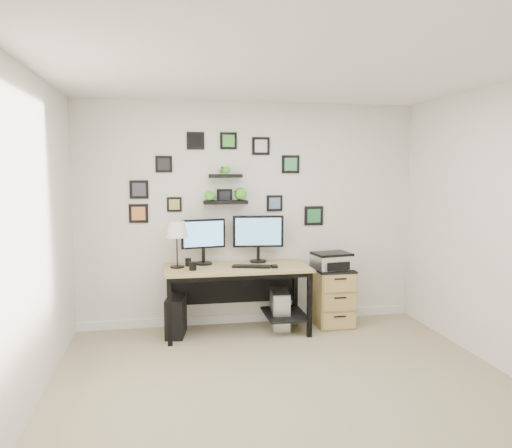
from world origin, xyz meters
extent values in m
plane|color=tan|center=(0.00, 0.00, 0.00)|extent=(4.00, 4.00, 0.00)
plane|color=white|center=(0.00, 0.00, 2.60)|extent=(4.00, 4.00, 0.00)
plane|color=silver|center=(0.00, 2.00, 1.30)|extent=(4.00, 0.00, 4.00)
plane|color=silver|center=(0.00, -2.00, 1.30)|extent=(4.00, 0.00, 4.00)
plane|color=silver|center=(-2.00, 0.00, 1.30)|extent=(0.00, 4.00, 4.00)
cube|color=white|center=(0.00, 1.99, 0.05)|extent=(4.00, 0.03, 0.10)
cube|color=tan|center=(-0.21, 1.63, 0.73)|extent=(1.60, 0.70, 0.03)
cube|color=black|center=(-0.21, 1.63, 0.69)|extent=(1.54, 0.64, 0.05)
cube|color=black|center=(-0.21, 1.96, 0.46)|extent=(1.44, 0.02, 0.41)
cube|color=black|center=(0.34, 1.63, 0.18)|extent=(0.45, 0.63, 0.03)
cube|color=black|center=(-0.96, 1.33, 0.36)|extent=(0.05, 0.05, 0.72)
cube|color=black|center=(-0.96, 1.93, 0.36)|extent=(0.05, 0.05, 0.72)
cube|color=black|center=(0.54, 1.33, 0.36)|extent=(0.05, 0.05, 0.72)
cube|color=black|center=(0.54, 1.93, 0.36)|extent=(0.05, 0.05, 0.72)
cylinder|color=black|center=(-0.57, 1.84, 0.76)|extent=(0.23, 0.23, 0.02)
cylinder|color=black|center=(-0.57, 1.84, 0.85)|extent=(0.05, 0.05, 0.18)
cube|color=black|center=(-0.57, 1.83, 1.10)|extent=(0.50, 0.12, 0.33)
cube|color=#59A5D8|center=(-0.56, 1.81, 1.10)|extent=(0.45, 0.08, 0.28)
cylinder|color=black|center=(0.07, 1.86, 0.76)|extent=(0.21, 0.21, 0.02)
cylinder|color=black|center=(0.07, 1.86, 0.84)|extent=(0.04, 0.04, 0.17)
cube|color=black|center=(0.07, 1.85, 1.11)|extent=(0.59, 0.09, 0.37)
cube|color=#59A5D8|center=(0.07, 1.83, 1.11)|extent=(0.53, 0.06, 0.32)
cube|color=black|center=(-0.06, 1.57, 0.76)|extent=(0.44, 0.24, 0.02)
cube|color=black|center=(0.18, 1.50, 0.76)|extent=(0.07, 0.10, 0.03)
cylinder|color=black|center=(-0.86, 1.70, 0.76)|extent=(0.15, 0.15, 0.01)
cylinder|color=black|center=(-0.86, 1.70, 0.99)|extent=(0.01, 0.01, 0.46)
cone|color=white|center=(-0.86, 1.70, 1.18)|extent=(0.25, 0.25, 0.17)
cylinder|color=black|center=(-0.70, 1.52, 0.79)|extent=(0.08, 0.08, 0.09)
cylinder|color=black|center=(-0.74, 1.76, 0.79)|extent=(0.07, 0.07, 0.09)
cube|color=black|center=(-0.89, 1.66, 0.22)|extent=(0.26, 0.46, 0.43)
cube|color=gray|center=(0.30, 1.71, 0.22)|extent=(0.24, 0.45, 0.43)
cube|color=silver|center=(0.27, 1.49, 0.22)|extent=(0.17, 0.03, 0.41)
cube|color=tan|center=(0.94, 1.73, 0.33)|extent=(0.42, 0.50, 0.65)
cube|color=black|center=(0.94, 1.73, 0.66)|extent=(0.43, 0.51, 0.02)
cube|color=tan|center=(0.94, 1.47, 0.11)|extent=(0.39, 0.02, 0.18)
cylinder|color=black|center=(0.94, 1.46, 0.17)|extent=(0.14, 0.02, 0.02)
cube|color=tan|center=(0.94, 1.47, 0.33)|extent=(0.39, 0.02, 0.18)
cylinder|color=black|center=(0.94, 1.46, 0.39)|extent=(0.14, 0.02, 0.02)
cube|color=tan|center=(0.94, 1.47, 0.54)|extent=(0.39, 0.02, 0.18)
cylinder|color=black|center=(0.94, 1.46, 0.60)|extent=(0.14, 0.02, 0.02)
cube|color=silver|center=(0.92, 1.71, 0.75)|extent=(0.46, 0.38, 0.16)
cube|color=black|center=(0.92, 1.71, 0.85)|extent=(0.46, 0.38, 0.03)
cube|color=black|center=(0.94, 1.54, 0.73)|extent=(0.28, 0.06, 0.09)
cube|color=black|center=(-0.30, 1.91, 1.45)|extent=(0.50, 0.18, 0.04)
cube|color=black|center=(-0.30, 1.90, 1.75)|extent=(0.38, 0.15, 0.04)
imported|color=green|center=(-0.47, 1.91, 1.60)|extent=(0.15, 0.12, 0.27)
imported|color=green|center=(-0.13, 1.91, 1.60)|extent=(0.15, 0.15, 0.27)
imported|color=green|center=(-0.30, 1.90, 1.90)|extent=(0.13, 0.09, 0.25)
cube|color=black|center=(-0.63, 1.99, 2.15)|extent=(0.20, 0.02, 0.20)
cube|color=black|center=(-0.63, 1.98, 2.15)|extent=(0.14, 0.00, 0.14)
cube|color=black|center=(-1.28, 1.99, 1.33)|extent=(0.21, 0.02, 0.21)
cube|color=orange|center=(-1.28, 1.98, 1.33)|extent=(0.15, 0.00, 0.15)
cube|color=black|center=(-0.25, 1.99, 2.15)|extent=(0.19, 0.02, 0.19)
cube|color=green|center=(-0.25, 1.98, 2.15)|extent=(0.14, 0.00, 0.14)
cube|color=black|center=(-0.99, 1.99, 1.88)|extent=(0.19, 0.02, 0.19)
cube|color=black|center=(-0.99, 1.98, 1.88)|extent=(0.13, 0.00, 0.13)
cube|color=black|center=(-0.30, 1.99, 1.51)|extent=(0.18, 0.02, 0.18)
cube|color=black|center=(-0.30, 1.98, 1.51)|extent=(0.13, 0.00, 0.13)
cube|color=black|center=(0.78, 1.99, 1.27)|extent=(0.23, 0.02, 0.23)
cube|color=#2A733D|center=(0.78, 1.98, 1.27)|extent=(0.16, 0.00, 0.16)
cube|color=black|center=(0.29, 1.99, 1.43)|extent=(0.19, 0.02, 0.19)
cube|color=slate|center=(0.29, 1.98, 1.43)|extent=(0.13, 0.00, 0.13)
cube|color=black|center=(-1.27, 1.99, 1.60)|extent=(0.21, 0.02, 0.21)
cube|color=#34363F|center=(-1.27, 1.98, 1.60)|extent=(0.15, 0.00, 0.15)
cube|color=black|center=(-0.88, 1.99, 1.43)|extent=(0.17, 0.02, 0.17)
cube|color=#A59B4C|center=(-0.88, 1.98, 1.43)|extent=(0.12, 0.00, 0.12)
cube|color=black|center=(0.48, 1.99, 1.88)|extent=(0.21, 0.02, 0.21)
cube|color=#43945C|center=(0.48, 1.98, 1.88)|extent=(0.15, 0.00, 0.15)
cube|color=black|center=(0.13, 1.99, 2.09)|extent=(0.21, 0.02, 0.21)
cube|color=silver|center=(0.13, 1.98, 2.09)|extent=(0.14, 0.00, 0.14)
camera|label=1|loc=(-0.98, -3.76, 1.83)|focal=35.00mm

